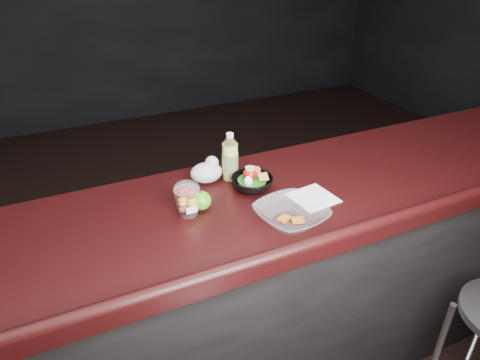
% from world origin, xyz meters
% --- Properties ---
extents(counter, '(4.06, 0.71, 1.02)m').
position_xyz_m(counter, '(0.00, 0.30, 0.51)').
color(counter, black).
rests_on(counter, ground).
extents(lemonade_bottle, '(0.07, 0.07, 0.21)m').
position_xyz_m(lemonade_bottle, '(0.05, 0.49, 1.11)').
color(lemonade_bottle, yellow).
rests_on(lemonade_bottle, counter).
extents(fruit_cup, '(0.10, 0.10, 0.14)m').
position_xyz_m(fruit_cup, '(-0.20, 0.31, 1.09)').
color(fruit_cup, white).
rests_on(fruit_cup, counter).
extents(green_apple, '(0.08, 0.08, 0.08)m').
position_xyz_m(green_apple, '(-0.15, 0.32, 1.06)').
color(green_apple, '#448F10').
rests_on(green_apple, counter).
extents(plastic_bag, '(0.14, 0.11, 0.10)m').
position_xyz_m(plastic_bag, '(-0.05, 0.51, 1.06)').
color(plastic_bag, silver).
rests_on(plastic_bag, counter).
extents(snack_bowl, '(0.19, 0.19, 0.09)m').
position_xyz_m(snack_bowl, '(0.09, 0.38, 1.05)').
color(snack_bowl, black).
rests_on(snack_bowl, counter).
extents(takeout_bowl, '(0.28, 0.28, 0.06)m').
position_xyz_m(takeout_bowl, '(0.11, 0.11, 1.05)').
color(takeout_bowl, silver).
rests_on(takeout_bowl, counter).
extents(paper_napkin, '(0.18, 0.18, 0.00)m').
position_xyz_m(paper_napkin, '(0.27, 0.21, 1.02)').
color(paper_napkin, white).
rests_on(paper_napkin, counter).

